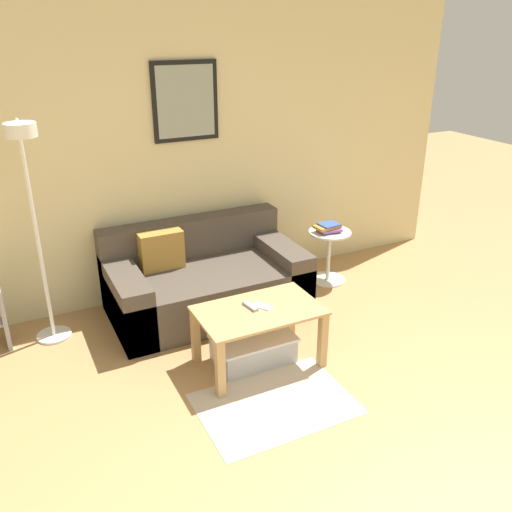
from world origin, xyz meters
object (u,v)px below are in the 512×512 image
object	(u,v)px
floor_lamp	(32,204)
book_stack	(328,228)
cell_phone	(263,306)
coffee_table	(259,321)
couch	(204,281)
storage_bin	(253,348)
remote_control	(250,306)
side_table	(329,251)

from	to	relation	value
floor_lamp	book_stack	size ratio (longest dim) A/B	6.93
cell_phone	coffee_table	bearing A→B (deg)	178.63
couch	storage_bin	distance (m)	0.91
remote_control	cell_phone	world-z (taller)	remote_control
couch	cell_phone	world-z (taller)	couch
coffee_table	side_table	size ratio (longest dim) A/B	1.72
floor_lamp	remote_control	distance (m)	1.66
storage_bin	side_table	world-z (taller)	side_table
book_stack	cell_phone	size ratio (longest dim) A/B	1.75
couch	coffee_table	distance (m)	0.95
couch	floor_lamp	size ratio (longest dim) A/B	0.95
book_stack	cell_phone	world-z (taller)	book_stack
floor_lamp	cell_phone	bearing A→B (deg)	-33.99
coffee_table	book_stack	size ratio (longest dim) A/B	3.53
remote_control	cell_phone	bearing A→B (deg)	-27.18
side_table	cell_phone	xyz separation A→B (m)	(-1.16, -0.90, 0.15)
couch	floor_lamp	world-z (taller)	floor_lamp
coffee_table	floor_lamp	size ratio (longest dim) A/B	0.51
couch	remote_control	xyz separation A→B (m)	(0.00, -0.89, 0.20)
remote_control	storage_bin	bearing A→B (deg)	-19.87
floor_lamp	book_stack	xyz separation A→B (m)	(2.47, 0.01, -0.59)
couch	side_table	world-z (taller)	couch
couch	side_table	distance (m)	1.25
book_stack	remote_control	xyz separation A→B (m)	(-1.22, -0.88, -0.08)
side_table	book_stack	size ratio (longest dim) A/B	2.04
book_stack	floor_lamp	bearing A→B (deg)	-179.68
storage_bin	remote_control	world-z (taller)	remote_control
coffee_table	couch	bearing A→B (deg)	92.54
side_table	coffee_table	bearing A→B (deg)	-142.40
couch	remote_control	world-z (taller)	couch
coffee_table	floor_lamp	world-z (taller)	floor_lamp
remote_control	side_table	bearing A→B (deg)	26.49
couch	book_stack	xyz separation A→B (m)	(1.22, -0.02, 0.28)
storage_bin	cell_phone	bearing A→B (deg)	-20.84
couch	coffee_table	world-z (taller)	couch
remote_control	cell_phone	size ratio (longest dim) A/B	1.07
remote_control	couch	bearing A→B (deg)	81.35
couch	remote_control	distance (m)	0.92
couch	storage_bin	bearing A→B (deg)	-88.62
floor_lamp	remote_control	bearing A→B (deg)	-34.86
remote_control	cell_phone	distance (m)	0.09
book_stack	remote_control	world-z (taller)	book_stack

